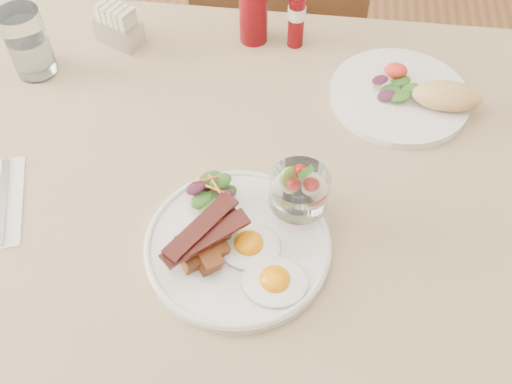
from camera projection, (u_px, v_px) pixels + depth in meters
The scene contains 12 objects.
table at pixel (246, 198), 1.03m from camera, with size 1.33×0.88×0.75m.
chair_far at pixel (280, 34), 1.54m from camera, with size 0.42×0.42×0.93m.
main_plate at pixel (238, 246), 0.86m from camera, with size 0.28×0.28×0.02m, color white.
fried_eggs at pixel (262, 262), 0.82m from camera, with size 0.16×0.16×0.03m.
bacon_potato_pile at pixel (205, 242), 0.82m from camera, with size 0.12×0.12×0.06m.
side_salad at pixel (212, 194), 0.88m from camera, with size 0.08×0.07×0.04m.
fruit_cup at pixel (299, 190), 0.85m from camera, with size 0.09×0.09×0.09m.
second_plate at pixel (411, 95), 1.04m from camera, with size 0.27×0.26×0.06m.
ketchup_bottle at pixel (254, 6), 1.11m from camera, with size 0.07×0.07×0.17m.
hot_sauce_bottle at pixel (296, 19), 1.11m from camera, with size 0.05×0.05×0.12m.
sugar_caddy at pixel (119, 27), 1.13m from camera, with size 0.10×0.08×0.08m.
water_glass at pixel (29, 46), 1.06m from camera, with size 0.08×0.08×0.13m.
Camera 1 is at (0.09, -0.61, 1.49)m, focal length 40.00 mm.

